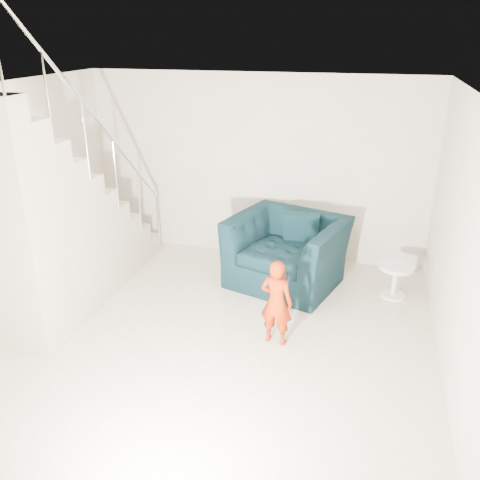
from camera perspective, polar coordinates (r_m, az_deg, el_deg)
name	(u,v)px	position (r m, az deg, el deg)	size (l,w,h in m)	color
floor	(199,352)	(5.65, -4.62, -12.44)	(5.50, 5.50, 0.00)	tan
ceiling	(190,95)	(4.66, -5.69, 15.89)	(5.50, 5.50, 0.00)	silver
back_wall	(256,168)	(7.51, 1.86, 8.05)	(5.00, 5.00, 0.00)	#ADA18D
front_wall	(13,440)	(2.93, -24.15, -19.80)	(5.00, 5.00, 0.00)	#ADA18D
right_wall	(467,264)	(4.83, 24.18, -2.49)	(5.50, 5.50, 0.00)	#ADA18D
armchair	(287,251)	(6.88, 5.27, -1.26)	(1.42, 1.24, 0.93)	black
toddler	(276,302)	(5.56, 4.10, -7.00)	(0.36, 0.24, 0.99)	#8F1E04
side_table	(395,275)	(6.85, 17.03, -3.82)	(0.45, 0.45, 0.45)	silver
staircase	(53,235)	(6.49, -20.23, 0.48)	(1.02, 3.03, 3.62)	#ADA089
cushion	(302,228)	(7.02, 6.94, 1.32)	(0.48, 0.14, 0.46)	black
throw	(238,241)	(6.87, -0.27, -0.12)	(0.05, 0.54, 0.61)	black
phone	(286,275)	(5.32, 5.22, -3.96)	(0.02, 0.05, 0.10)	black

